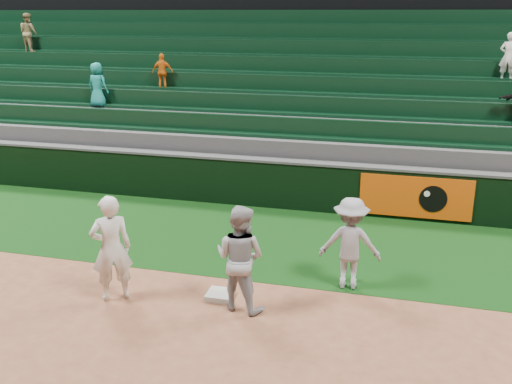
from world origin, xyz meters
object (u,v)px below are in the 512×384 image
(first_base, at_px, (220,295))
(base_coach, at_px, (350,243))
(first_baseman, at_px, (111,248))
(baserunner, at_px, (240,258))

(first_base, distance_m, base_coach, 2.48)
(first_base, distance_m, first_baseman, 2.04)
(first_base, relative_size, first_baseman, 0.23)
(first_baseman, bearing_deg, baserunner, 152.69)
(first_base, relative_size, baserunner, 0.24)
(baserunner, bearing_deg, first_base, -13.96)
(first_baseman, height_order, base_coach, first_baseman)
(first_baseman, relative_size, baserunner, 1.04)
(baserunner, xyz_separation_m, base_coach, (1.68, 1.22, -0.05))
(first_base, bearing_deg, baserunner, -27.50)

